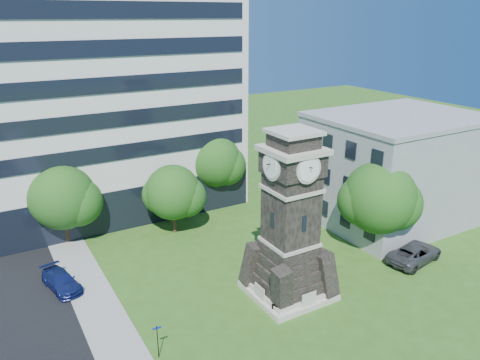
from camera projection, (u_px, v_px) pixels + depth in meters
ground at (268, 320)px, 31.22m from camera, size 160.00×160.00×0.00m
sidewalk at (106, 324)px, 30.79m from camera, size 3.00×70.00×0.06m
clock_tower at (290, 227)px, 32.49m from camera, size 5.40×5.40×12.22m
office_tall at (100, 68)px, 45.98m from camera, size 26.20×15.11×28.60m
office_low at (396, 167)px, 45.44m from camera, size 15.20×12.20×10.40m
car_street_north at (61, 281)px, 34.59m from camera, size 2.66×4.62×1.26m
car_east_lot at (415, 253)px, 38.39m from camera, size 5.76×3.38×1.50m
park_bench at (286, 303)px, 32.05m from camera, size 2.05×0.55×1.06m
street_sign at (157, 338)px, 27.37m from camera, size 0.53×0.05×2.21m
tree_nw at (63, 199)px, 40.51m from camera, size 6.26×5.69×7.18m
tree_nc at (174, 194)px, 42.57m from camera, size 5.58×5.07×6.52m
tree_ne at (215, 162)px, 48.35m from camera, size 6.13×5.57×7.80m
tree_east at (380, 200)px, 38.59m from camera, size 6.67×6.06×8.04m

